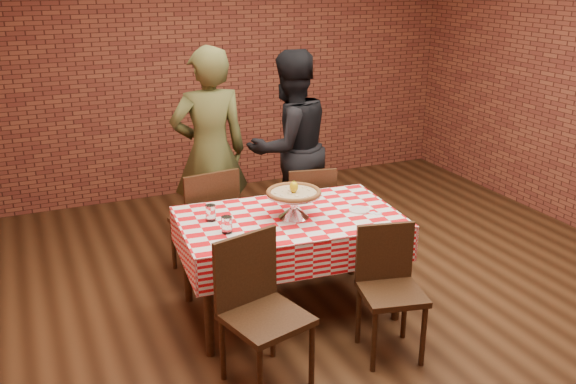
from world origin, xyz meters
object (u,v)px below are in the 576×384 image
object	(u,v)px
table	(289,264)
chair_near_right	(392,296)
diner_black	(290,147)
chair_near_left	(266,316)
diner_olive	(210,153)
condiment_caddy	(289,193)
chair_far_left	(203,221)
chair_far_right	(307,212)
pizza	(294,193)
water_glass_right	(211,213)
water_glass_left	(227,225)
pizza_stand	(294,205)

from	to	relation	value
table	chair_near_right	distance (m)	0.87
diner_black	chair_near_left	bearing A→B (deg)	51.53
table	diner_olive	distance (m)	1.38
condiment_caddy	chair_far_left	bearing A→B (deg)	127.90
condiment_caddy	chair_far_right	bearing A→B (deg)	46.62
condiment_caddy	chair_far_left	distance (m)	0.85
pizza	water_glass_right	xyz separation A→B (m)	(-0.56, 0.17, -0.12)
water_glass_left	chair_far_right	bearing A→B (deg)	39.84
diner_black	chair_far_right	bearing A→B (deg)	72.08
water_glass_left	water_glass_right	distance (m)	0.25
pizza_stand	diner_olive	size ratio (longest dim) A/B	0.21
water_glass_left	diner_black	distance (m)	1.71
table	chair_near_right	bearing A→B (deg)	-64.61
water_glass_right	diner_olive	distance (m)	1.16
pizza_stand	pizza	xyz separation A→B (m)	(0.00, 0.00, 0.09)
chair_near_left	chair_near_right	size ratio (longest dim) A/B	1.08
pizza_stand	condiment_caddy	distance (m)	0.31
pizza	chair_near_right	size ratio (longest dim) A/B	0.45
chair_near_left	diner_olive	bearing A→B (deg)	66.95
water_glass_left	diner_olive	world-z (taller)	diner_olive
table	chair_near_left	xyz separation A→B (m)	(-0.48, -0.74, 0.09)
pizza_stand	chair_far_left	size ratio (longest dim) A/B	0.42
chair_near_right	water_glass_right	bearing A→B (deg)	146.97
chair_near_left	diner_black	distance (m)	2.28
pizza	water_glass_right	world-z (taller)	pizza
pizza	chair_far_left	world-z (taller)	pizza
pizza	water_glass_right	distance (m)	0.60
pizza_stand	pizza	size ratio (longest dim) A/B	1.01
chair_far_left	diner_olive	xyz separation A→B (m)	(0.20, 0.41, 0.45)
pizza	condiment_caddy	xyz separation A→B (m)	(0.09, 0.29, -0.11)
pizza	water_glass_left	distance (m)	0.54
pizza_stand	diner_black	world-z (taller)	diner_black
condiment_caddy	chair_far_left	xyz separation A→B (m)	(-0.51, 0.57, -0.35)
water_glass_right	table	bearing A→B (deg)	-15.55
water_glass_right	chair_far_left	bearing A→B (deg)	78.72
pizza_stand	chair_far_right	world-z (taller)	pizza_stand
table	water_glass_left	size ratio (longest dim) A/B	13.37
pizza	condiment_caddy	size ratio (longest dim) A/B	2.95
chair_far_left	condiment_caddy	bearing A→B (deg)	125.63
table	chair_far_right	xyz separation A→B (m)	(0.50, 0.73, 0.07)
condiment_caddy	table	bearing A→B (deg)	-117.49
water_glass_right	pizza	bearing A→B (deg)	-17.03
chair_near_left	chair_far_left	size ratio (longest dim) A/B	0.99
chair_far_left	diner_black	distance (m)	1.12
chair_far_right	diner_black	distance (m)	0.68
water_glass_left	condiment_caddy	world-z (taller)	condiment_caddy
water_glass_right	chair_near_right	xyz separation A→B (m)	(0.91, -0.94, -0.38)
water_glass_right	water_glass_left	bearing A→B (deg)	-82.11
water_glass_left	chair_far_right	xyz separation A→B (m)	(1.00, 0.83, -0.38)
diner_olive	chair_far_right	bearing A→B (deg)	145.30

